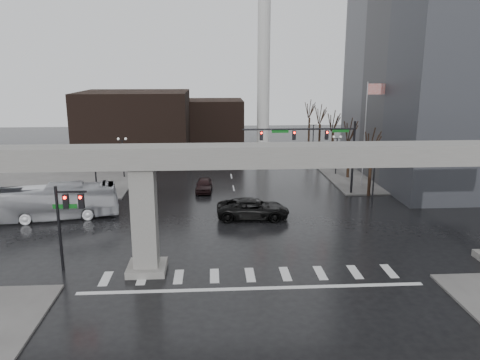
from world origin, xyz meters
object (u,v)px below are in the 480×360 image
at_px(signal_mast_arm, 319,142).
at_px(far_car, 204,185).
at_px(pickup_truck, 253,209).
at_px(city_bus, 53,202).

distance_m(signal_mast_arm, far_car, 13.51).
bearing_deg(far_car, pickup_truck, -62.30).
height_order(signal_mast_arm, far_car, signal_mast_arm).
height_order(pickup_truck, city_bus, city_bus).
bearing_deg(city_bus, signal_mast_arm, -86.00).
distance_m(pickup_truck, far_car, 10.86).
height_order(signal_mast_arm, pickup_truck, signal_mast_arm).
bearing_deg(city_bus, far_car, -67.85).
relative_size(signal_mast_arm, far_car, 2.75).
distance_m(signal_mast_arm, pickup_truck, 12.03).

